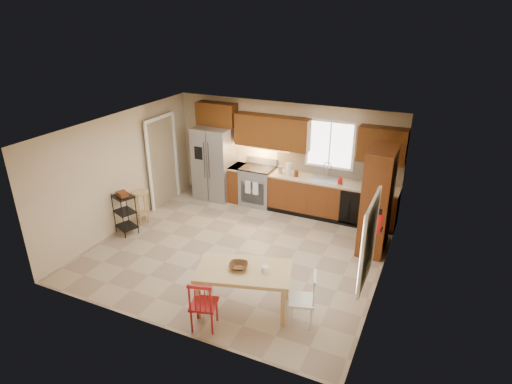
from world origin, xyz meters
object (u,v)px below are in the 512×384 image
Objects in this scene: soap_bottle at (340,180)px; utility_cart at (125,214)px; refrigerator at (215,163)px; bar_stool at (142,207)px; pantry at (377,201)px; chair_red at (204,303)px; chair_white at (302,299)px; table_jar at (265,270)px; fire_extinguisher at (379,224)px; dining_table at (244,289)px; range_stove at (258,186)px; table_bowl at (238,268)px.

soap_bottle reaches higher than utility_cart.
refrigerator is 2.03× the size of utility_cart.
pantry is at bearing 1.39° from bar_stool.
refrigerator reaches higher than chair_red.
pantry is at bearing -12.62° from refrigerator.
chair_white is at bearing -45.60° from refrigerator.
chair_red is at bearing -48.27° from bar_stool.
pantry reaches higher than chair_white.
bar_stool is (-4.35, 1.70, -0.06)m from chair_white.
table_jar is 3.89m from utility_cart.
chair_white is at bearing -102.16° from pantry.
refrigerator is 2.63m from utility_cart.
soap_bottle is at bearing 120.53° from fire_extinguisher.
dining_table is at bearing -54.73° from refrigerator.
utility_cart is (-4.35, 1.16, 0.02)m from chair_white.
chair_red is at bearing -62.52° from refrigerator.
fire_extinguisher is 3.06× the size of table_jar.
chair_white is at bearing -115.37° from fire_extinguisher.
pantry is at bearing -43.45° from soap_bottle.
range_stove is at bearing 74.38° from utility_cart.
refrigerator is at bearing 57.36° from bar_stool.
chair_red is 0.96× the size of utility_cart.
refrigerator is 4.76m from fire_extinguisher.
utility_cart is (-1.95, -2.53, -0.01)m from range_stove.
range_stove is 4.06m from table_jar.
fire_extinguisher is (3.18, -2.04, 0.64)m from range_stove.
chair_white is (-0.58, -2.70, -0.62)m from pantry.
pantry is 2.93m from table_jar.
refrigerator is 9.53× the size of soap_bottle.
range_stove is 3.19m from pantry.
soap_bottle reaches higher than table_bowl.
refrigerator is 4.23m from pantry.
pantry is at bearing 44.85° from chair_red.
range_stove is at bearing 115.91° from table_jar.
range_stove is 0.63× the size of dining_table.
table_jar is (-1.21, -2.66, -0.30)m from pantry.
table_jar is (0.67, 0.74, 0.32)m from chair_red.
table_jar reaches higher than table_bowl.
pantry is at bearing 44.69° from dining_table.
fire_extinguisher reaches higher than range_stove.
refrigerator is 1.24m from range_stove.
chair_red is (-1.88, -3.40, -0.62)m from pantry.
table_bowl is at bearing 76.57° from chair_white.
chair_red is at bearing -75.93° from range_stove.
fire_extinguisher is at bearing 28.27° from dining_table.
range_stove reaches higher than dining_table.
utility_cart reaches higher than dining_table.
table_jar reaches higher than dining_table.
chair_red is at bearing -118.97° from pantry.
bar_stool is (-1.95, -1.98, -0.09)m from range_stove.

